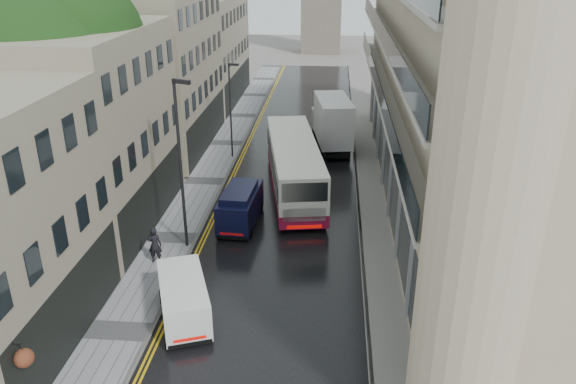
% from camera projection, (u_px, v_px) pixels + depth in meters
% --- Properties ---
extents(road, '(9.00, 85.00, 0.02)m').
position_uv_depth(road, '(290.00, 185.00, 38.30)').
color(road, black).
rests_on(road, ground).
extents(left_sidewalk, '(2.70, 85.00, 0.12)m').
position_uv_depth(left_sidewalk, '(205.00, 182.00, 38.73)').
color(left_sidewalk, gray).
rests_on(left_sidewalk, ground).
extents(right_sidewalk, '(1.80, 85.00, 0.12)m').
position_uv_depth(right_sidewalk, '(369.00, 187.00, 37.87)').
color(right_sidewalk, slate).
rests_on(right_sidewalk, ground).
extents(old_shop_row, '(4.50, 56.00, 12.00)m').
position_uv_depth(old_shop_row, '(157.00, 87.00, 38.92)').
color(old_shop_row, gray).
rests_on(old_shop_row, ground).
extents(modern_block, '(8.00, 40.00, 14.00)m').
position_uv_depth(modern_block, '(460.00, 92.00, 33.36)').
color(modern_block, tan).
rests_on(modern_block, ground).
extents(tree_near, '(10.56, 10.56, 13.89)m').
position_uv_depth(tree_near, '(43.00, 111.00, 29.64)').
color(tree_near, black).
rests_on(tree_near, ground).
extents(tree_far, '(9.24, 9.24, 12.46)m').
position_uv_depth(tree_far, '(133.00, 74.00, 41.78)').
color(tree_far, black).
rests_on(tree_far, ground).
extents(cream_bus, '(4.86, 12.77, 3.40)m').
position_uv_depth(cream_bus, '(278.00, 189.00, 33.37)').
color(cream_bus, silver).
rests_on(cream_bus, road).
extents(white_lorry, '(3.61, 8.28, 4.20)m').
position_uv_depth(white_lorry, '(321.00, 129.00, 42.95)').
color(white_lorry, silver).
rests_on(white_lorry, road).
extents(white_van, '(3.26, 4.74, 1.97)m').
position_uv_depth(white_van, '(166.00, 324.00, 22.50)').
color(white_van, silver).
rests_on(white_van, road).
extents(navy_van, '(2.13, 4.77, 2.38)m').
position_uv_depth(navy_van, '(219.00, 216.00, 31.09)').
color(navy_van, black).
rests_on(navy_van, road).
extents(pedestrian, '(0.72, 0.47, 1.96)m').
position_uv_depth(pedestrian, '(155.00, 245.00, 28.32)').
color(pedestrian, black).
rests_on(pedestrian, left_sidewalk).
extents(lamp_post_near, '(1.02, 0.60, 9.00)m').
position_uv_depth(lamp_post_near, '(181.00, 167.00, 28.52)').
color(lamp_post_near, black).
rests_on(lamp_post_near, left_sidewalk).
extents(lamp_post_far, '(0.81, 0.29, 7.09)m').
position_uv_depth(lamp_post_far, '(231.00, 112.00, 41.87)').
color(lamp_post_far, black).
rests_on(lamp_post_far, left_sidewalk).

